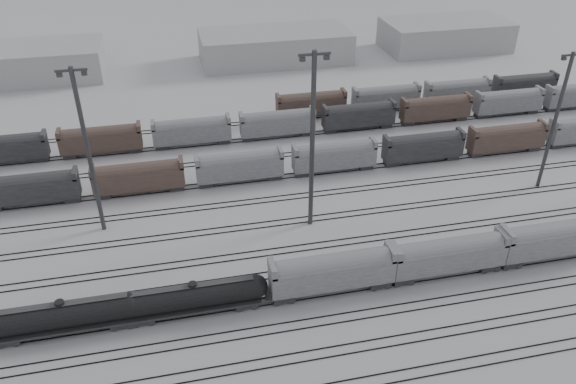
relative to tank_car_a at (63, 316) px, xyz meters
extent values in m
plane|color=silver|center=(34.69, -1.00, -2.72)|extent=(900.00, 900.00, 0.00)
cube|color=black|center=(34.69, -15.72, -2.64)|extent=(220.00, 0.07, 0.16)
cube|color=black|center=(34.69, -14.28, -2.64)|extent=(220.00, 0.07, 0.16)
cube|color=black|center=(34.69, -10.72, -2.64)|extent=(220.00, 0.07, 0.16)
cube|color=black|center=(34.69, -9.28, -2.64)|extent=(220.00, 0.07, 0.16)
cube|color=black|center=(34.69, -5.72, -2.64)|extent=(220.00, 0.07, 0.16)
cube|color=black|center=(34.69, -4.28, -2.64)|extent=(220.00, 0.07, 0.16)
cube|color=black|center=(34.69, -0.72, -2.64)|extent=(220.00, 0.07, 0.16)
cube|color=black|center=(34.69, 0.72, -2.64)|extent=(220.00, 0.07, 0.16)
cube|color=black|center=(34.69, 4.28, -2.64)|extent=(220.00, 0.07, 0.16)
cube|color=black|center=(34.69, 5.72, -2.64)|extent=(220.00, 0.07, 0.16)
cube|color=black|center=(34.69, 9.28, -2.64)|extent=(220.00, 0.07, 0.16)
cube|color=black|center=(34.69, 10.72, -2.64)|extent=(220.00, 0.07, 0.16)
cube|color=black|center=(34.69, 16.28, -2.64)|extent=(220.00, 0.07, 0.16)
cube|color=black|center=(34.69, 17.72, -2.64)|extent=(220.00, 0.07, 0.16)
cube|color=black|center=(34.69, 23.28, -2.64)|extent=(220.00, 0.07, 0.16)
cube|color=black|center=(34.69, 24.72, -2.64)|extent=(220.00, 0.07, 0.16)
cube|color=black|center=(34.69, 30.28, -2.64)|extent=(220.00, 0.07, 0.16)
cube|color=black|center=(34.69, 31.72, -2.64)|extent=(220.00, 0.07, 0.16)
cube|color=black|center=(34.69, 38.28, -2.64)|extent=(220.00, 0.07, 0.16)
cube|color=black|center=(34.69, 39.72, -2.64)|extent=(220.00, 0.07, 0.16)
cube|color=black|center=(34.69, 46.28, -2.64)|extent=(220.00, 0.07, 0.16)
cube|color=black|center=(34.69, 47.72, -2.64)|extent=(220.00, 0.07, 0.16)
cube|color=black|center=(34.69, 54.28, -2.64)|extent=(220.00, 0.07, 0.16)
cube|color=black|center=(34.69, 55.72, -2.64)|extent=(220.00, 0.07, 0.16)
cube|color=black|center=(-6.56, 0.00, -2.12)|extent=(2.84, 2.30, 0.77)
cube|color=black|center=(6.56, 0.00, -2.12)|extent=(2.84, 2.30, 0.77)
cube|color=black|center=(0.00, 0.00, -1.57)|extent=(16.96, 2.95, 0.27)
cylinder|color=black|center=(0.00, 0.00, 0.18)|extent=(15.86, 3.17, 3.17)
sphere|color=black|center=(7.93, 0.00, 0.18)|extent=(3.17, 3.17, 3.17)
cylinder|color=black|center=(0.00, 0.00, 1.93)|extent=(1.09, 1.09, 0.55)
cube|color=black|center=(0.00, 0.00, 1.82)|extent=(15.31, 0.98, 0.07)
cube|color=black|center=(9.00, 0.00, -2.14)|extent=(2.77, 2.24, 0.75)
cube|color=black|center=(21.78, 0.00, -2.14)|extent=(2.77, 2.24, 0.75)
cube|color=black|center=(15.39, 0.00, -1.60)|extent=(16.51, 2.88, 0.27)
cylinder|color=black|center=(15.39, 0.00, 0.10)|extent=(15.44, 3.09, 3.09)
sphere|color=black|center=(7.67, 0.00, 0.10)|extent=(3.09, 3.09, 3.09)
sphere|color=black|center=(23.12, 0.00, 0.10)|extent=(3.09, 3.09, 3.09)
cylinder|color=black|center=(15.39, 0.00, 1.80)|extent=(1.06, 1.06, 0.53)
cube|color=black|center=(15.39, 0.00, 1.70)|extent=(14.91, 0.96, 0.06)
cube|color=black|center=(26.62, 0.00, -2.12)|extent=(2.82, 2.28, 0.76)
cube|color=black|center=(39.65, 0.00, -2.12)|extent=(2.82, 2.28, 0.76)
cube|color=gray|center=(33.14, 0.00, 0.43)|extent=(16.29, 3.26, 3.48)
cylinder|color=gray|center=(33.14, 0.00, 1.73)|extent=(14.77, 3.15, 3.15)
cube|color=gray|center=(25.31, 0.00, 2.60)|extent=(0.76, 3.26, 1.52)
cube|color=gray|center=(40.96, 0.00, 2.60)|extent=(0.76, 3.26, 1.52)
cone|color=black|center=(33.14, 0.00, -1.69)|extent=(2.61, 2.61, 0.98)
cube|color=black|center=(42.97, 0.00, -2.14)|extent=(2.75, 2.22, 0.74)
cube|color=black|center=(55.65, 0.00, -2.14)|extent=(2.75, 2.22, 0.74)
cube|color=gray|center=(49.31, 0.00, 0.34)|extent=(15.86, 3.17, 3.38)
cylinder|color=gray|center=(49.31, 0.00, 1.61)|extent=(14.38, 3.07, 3.07)
cube|color=gray|center=(41.70, 0.00, 2.46)|extent=(0.74, 3.17, 1.48)
cube|color=gray|center=(56.92, 0.00, 2.46)|extent=(0.74, 3.17, 1.48)
cone|color=black|center=(49.31, 0.00, -1.72)|extent=(2.54, 2.54, 0.95)
cube|color=black|center=(58.95, 0.00, -2.12)|extent=(2.86, 2.31, 0.77)
cube|color=gray|center=(65.55, 0.00, 0.46)|extent=(16.48, 3.30, 3.52)
cylinder|color=gray|center=(65.55, 0.00, 1.78)|extent=(14.94, 3.19, 3.19)
cube|color=gray|center=(57.64, 0.00, 2.66)|extent=(0.77, 3.30, 1.54)
cone|color=black|center=(65.55, 0.00, -1.68)|extent=(2.64, 2.64, 0.99)
cylinder|color=#343537|center=(3.16, 21.40, 10.14)|extent=(0.66, 0.66, 25.73)
cube|color=#343537|center=(3.16, 21.40, 22.49)|extent=(4.12, 0.31, 0.31)
cube|color=#343537|center=(1.62, 21.40, 21.97)|extent=(0.72, 0.51, 0.51)
cube|color=#343537|center=(4.70, 21.40, 21.97)|extent=(0.72, 0.51, 0.51)
cylinder|color=#343537|center=(34.42, 15.93, 10.98)|extent=(0.70, 0.70, 27.41)
cube|color=#343537|center=(34.42, 15.93, 24.14)|extent=(4.39, 0.33, 0.33)
cube|color=#343537|center=(32.77, 15.93, 23.59)|extent=(0.77, 0.55, 0.55)
cube|color=#343537|center=(36.06, 15.93, 23.59)|extent=(0.77, 0.55, 0.55)
cylinder|color=#343537|center=(75.68, 18.35, 9.08)|extent=(0.60, 0.60, 23.60)
cube|color=#343537|center=(75.68, 18.35, 20.41)|extent=(3.78, 0.28, 0.28)
cube|color=#343537|center=(74.26, 18.35, 19.94)|extent=(0.66, 0.47, 0.47)
cube|color=black|center=(-8.31, 31.00, 0.08)|extent=(15.00, 3.00, 5.60)
cube|color=brown|center=(8.69, 31.00, 0.08)|extent=(15.00, 3.00, 5.60)
cube|color=gray|center=(25.69, 31.00, 0.08)|extent=(15.00, 3.00, 5.60)
cube|color=gray|center=(42.69, 31.00, 0.08)|extent=(15.00, 3.00, 5.60)
cube|color=black|center=(59.69, 31.00, 0.08)|extent=(15.00, 3.00, 5.60)
cube|color=brown|center=(76.69, 31.00, 0.08)|extent=(15.00, 3.00, 5.60)
cube|color=black|center=(-15.31, 47.00, 0.08)|extent=(15.00, 3.00, 5.60)
cube|color=brown|center=(1.69, 47.00, 0.08)|extent=(15.00, 3.00, 5.60)
cube|color=gray|center=(18.69, 47.00, 0.08)|extent=(15.00, 3.00, 5.60)
cube|color=gray|center=(35.69, 47.00, 0.08)|extent=(15.00, 3.00, 5.60)
cube|color=black|center=(52.69, 47.00, 0.08)|extent=(15.00, 3.00, 5.60)
cube|color=brown|center=(69.69, 47.00, 0.08)|extent=(15.00, 3.00, 5.60)
cube|color=gray|center=(86.69, 47.00, 0.08)|extent=(15.00, 3.00, 5.60)
cube|color=brown|center=(44.69, 55.00, 0.08)|extent=(15.00, 3.00, 5.60)
cube|color=gray|center=(61.69, 55.00, 0.08)|extent=(15.00, 3.00, 5.60)
cube|color=gray|center=(78.69, 55.00, 0.08)|extent=(15.00, 3.00, 5.60)
cube|color=black|center=(95.69, 55.00, 0.08)|extent=(15.00, 3.00, 5.60)
cube|color=#ACACAF|center=(44.69, 94.00, 1.28)|extent=(40.00, 18.00, 8.00)
cube|color=#ACACAF|center=(94.69, 94.00, 1.28)|extent=(35.00, 18.00, 8.00)
camera|label=1|loc=(15.33, -53.46, 47.12)|focal=35.00mm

